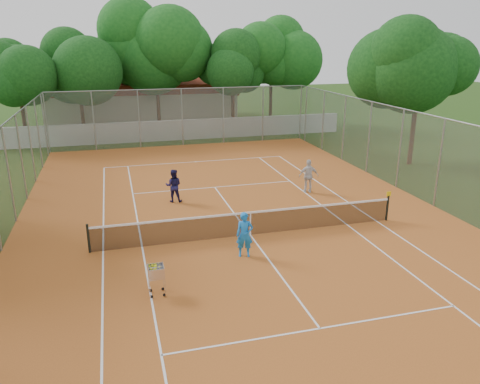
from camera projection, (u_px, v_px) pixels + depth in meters
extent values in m
plane|color=#1D380F|center=(250.00, 235.00, 18.07)|extent=(120.00, 120.00, 0.00)
cube|color=#AF5C22|center=(250.00, 235.00, 18.07)|extent=(18.00, 34.00, 0.02)
cube|color=white|center=(250.00, 235.00, 18.07)|extent=(10.98, 23.78, 0.01)
cube|color=black|center=(250.00, 223.00, 17.92)|extent=(11.88, 0.10, 0.98)
cube|color=slate|center=(251.00, 186.00, 17.46)|extent=(18.00, 34.00, 4.00)
cube|color=silver|center=(179.00, 130.00, 35.27)|extent=(26.00, 0.30, 1.50)
cube|color=beige|center=(141.00, 97.00, 43.49)|extent=(16.40, 9.00, 4.40)
cube|color=#0E3811|center=(171.00, 70.00, 36.71)|extent=(29.00, 19.00, 10.00)
imported|color=blue|center=(245.00, 235.00, 16.08)|extent=(0.65, 0.50, 1.60)
imported|color=#191745|center=(174.00, 186.00, 21.59)|extent=(0.87, 0.75, 1.55)
imported|color=silver|center=(309.00, 176.00, 22.92)|extent=(1.04, 0.61, 1.66)
cube|color=silver|center=(157.00, 279.00, 13.69)|extent=(0.50, 0.50, 1.00)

